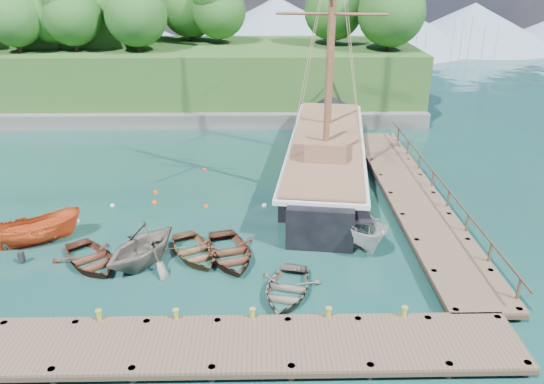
{
  "coord_description": "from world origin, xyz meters",
  "views": [
    {
      "loc": [
        2.43,
        -22.23,
        13.56
      ],
      "look_at": [
        2.94,
        4.05,
        2.0
      ],
      "focal_mm": 35.0,
      "sensor_mm": 36.0,
      "label": 1
    }
  ],
  "objects": [
    {
      "name": "motorboat_orange",
      "position": [
        -9.2,
        2.23,
        0.0
      ],
      "size": [
        4.72,
        3.47,
        1.72
      ],
      "primitive_type": "imported",
      "rotation": [
        0.0,
        0.0,
        2.03
      ],
      "color": "#CA4C1C",
      "rests_on": "ground"
    },
    {
      "name": "bollard_0",
      "position": [
        -4.0,
        -5.1,
        0.0
      ],
      "size": [
        0.26,
        0.26,
        0.45
      ],
      "primitive_type": "cylinder",
      "color": "olive",
      "rests_on": "ground"
    },
    {
      "name": "bollard_3",
      "position": [
        5.0,
        -5.1,
        0.0
      ],
      "size": [
        0.26,
        0.26,
        0.45
      ],
      "primitive_type": "cylinder",
      "color": "olive",
      "rests_on": "ground"
    },
    {
      "name": "rowboat_3",
      "position": [
        3.44,
        -2.7,
        0.0
      ],
      "size": [
        3.75,
        4.55,
        0.82
      ],
      "primitive_type": "imported",
      "rotation": [
        0.0,
        0.0,
        -0.26
      ],
      "color": "#60594E",
      "rests_on": "ground"
    },
    {
      "name": "mooring_buoy_2",
      "position": [
        -0.96,
        6.47,
        0.0
      ],
      "size": [
        0.3,
        0.3,
        0.3
      ],
      "primitive_type": "sphere",
      "color": "#D14115",
      "rests_on": "ground"
    },
    {
      "name": "mooring_buoy_4",
      "position": [
        -4.37,
        8.63,
        0.0
      ],
      "size": [
        0.31,
        0.31,
        0.31
      ],
      "primitive_type": "sphere",
      "color": "#ED3500",
      "rests_on": "ground"
    },
    {
      "name": "mooring_buoy_6",
      "position": [
        -6.59,
        6.68,
        0.0
      ],
      "size": [
        0.27,
        0.27,
        0.27
      ],
      "primitive_type": "sphere",
      "color": "silver",
      "rests_on": "ground"
    },
    {
      "name": "distant_ridge",
      "position": [
        4.3,
        70.0,
        4.35
      ],
      "size": [
        117.0,
        40.0,
        10.0
      ],
      "color": "#728CA5",
      "rests_on": "ground"
    },
    {
      "name": "dock_east",
      "position": [
        11.5,
        7.0,
        0.43
      ],
      "size": [
        3.2,
        24.0,
        1.1
      ],
      "color": "brown",
      "rests_on": "ground"
    },
    {
      "name": "dock_near",
      "position": [
        2.0,
        -6.5,
        0.43
      ],
      "size": [
        20.0,
        3.2,
        1.1
      ],
      "color": "brown",
      "rests_on": "ground"
    },
    {
      "name": "rowboat_4",
      "position": [
        0.76,
        0.45,
        0.0
      ],
      "size": [
        4.23,
        5.1,
        0.91
      ],
      "primitive_type": "imported",
      "rotation": [
        0.0,
        0.0,
        0.28
      ],
      "color": "#4D2B1E",
      "rests_on": "ground"
    },
    {
      "name": "headland",
      "position": [
        -12.88,
        31.36,
        5.54
      ],
      "size": [
        51.0,
        19.31,
        12.9
      ],
      "color": "#474744",
      "rests_on": "ground"
    },
    {
      "name": "ground",
      "position": [
        0.0,
        0.0,
        0.0
      ],
      "size": [
        160.0,
        160.0,
        0.0
      ],
      "primitive_type": "plane",
      "color": "#17362F",
      "rests_on": "ground"
    },
    {
      "name": "cabin_boat_white",
      "position": [
        7.34,
        2.07,
        0.0
      ],
      "size": [
        3.2,
        5.32,
        1.93
      ],
      "primitive_type": "imported",
      "rotation": [
        0.0,
        0.0,
        0.28
      ],
      "color": "silver",
      "rests_on": "ground"
    },
    {
      "name": "rowboat_2",
      "position": [
        -0.96,
        0.71,
        0.0
      ],
      "size": [
        4.37,
        4.88,
        0.83
      ],
      "primitive_type": "imported",
      "rotation": [
        0.0,
        0.0,
        0.47
      ],
      "color": "brown",
      "rests_on": "ground"
    },
    {
      "name": "mooring_buoy_0",
      "position": [
        -8.08,
        4.71,
        0.0
      ],
      "size": [
        0.28,
        0.28,
        0.28
      ],
      "primitive_type": "sphere",
      "color": "silver",
      "rests_on": "ground"
    },
    {
      "name": "bollard_1",
      "position": [
        -1.0,
        -5.1,
        0.0
      ],
      "size": [
        0.26,
        0.26,
        0.45
      ],
      "primitive_type": "cylinder",
      "color": "olive",
      "rests_on": "ground"
    },
    {
      "name": "bollard_4",
      "position": [
        8.0,
        -5.1,
        0.0
      ],
      "size": [
        0.26,
        0.26,
        0.45
      ],
      "primitive_type": "cylinder",
      "color": "olive",
      "rests_on": "ground"
    },
    {
      "name": "mooring_buoy_5",
      "position": [
        -1.63,
        12.48,
        0.0
      ],
      "size": [
        0.3,
        0.3,
        0.3
      ],
      "primitive_type": "sphere",
      "color": "red",
      "rests_on": "ground"
    },
    {
      "name": "bollard_2",
      "position": [
        2.0,
        -5.1,
        0.0
      ],
      "size": [
        0.26,
        0.26,
        0.45
      ],
      "primitive_type": "cylinder",
      "color": "olive",
      "rests_on": "ground"
    },
    {
      "name": "rowboat_1",
      "position": [
        -3.4,
        0.03,
        0.0
      ],
      "size": [
        5.56,
        5.76,
        2.32
      ],
      "primitive_type": "imported",
      "rotation": [
        0.0,
        0.0,
        -0.56
      ],
      "color": "#686155",
      "rests_on": "ground"
    },
    {
      "name": "rowboat_0",
      "position": [
        -5.91,
        0.03,
        0.0
      ],
      "size": [
        4.75,
        4.98,
        0.84
      ],
      "primitive_type": "imported",
      "rotation": [
        0.0,
        0.0,
        0.65
      ],
      "color": "#54291C",
      "rests_on": "ground"
    },
    {
      "name": "schooner",
      "position": [
        6.74,
        11.33,
        1.1
      ],
      "size": [
        7.68,
        27.08,
        19.82
      ],
      "rotation": [
        0.0,
        0.0,
        -0.14
      ],
      "color": "black",
      "rests_on": "ground"
    },
    {
      "name": "mooring_buoy_3",
      "position": [
        2.54,
        6.51,
        0.0
      ],
      "size": [
        0.35,
        0.35,
        0.35
      ],
      "primitive_type": "sphere",
      "color": "silver",
      "rests_on": "ground"
    },
    {
      "name": "mooring_buoy_1",
      "position": [
        -4.16,
        7.07,
        0.0
      ],
      "size": [
        0.34,
        0.34,
        0.34
      ],
      "primitive_type": "sphere",
      "color": "#F13F00",
      "rests_on": "ground"
    }
  ]
}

